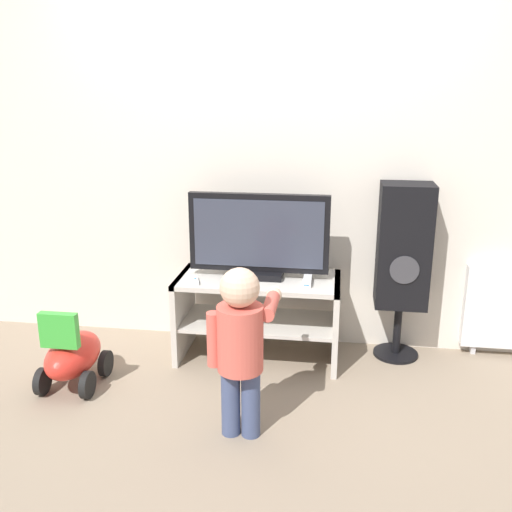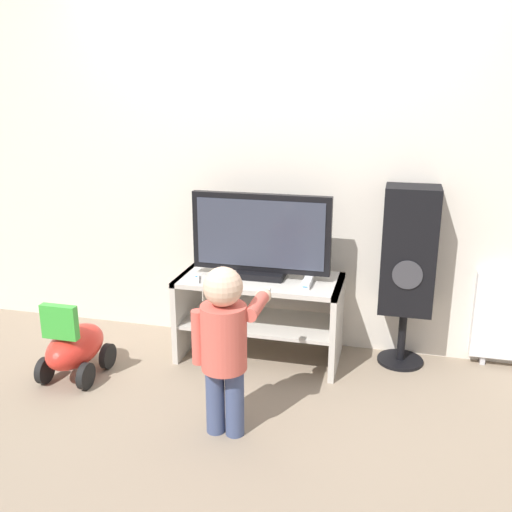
# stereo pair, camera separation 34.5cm
# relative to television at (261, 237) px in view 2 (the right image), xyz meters

# --- Properties ---
(ground_plane) EXTENTS (16.00, 16.00, 0.00)m
(ground_plane) POSITION_rel_television_xyz_m (0.00, -0.27, -0.81)
(ground_plane) COLOR gray
(wall_back) EXTENTS (10.00, 0.06, 2.60)m
(wall_back) POSITION_rel_television_xyz_m (0.00, 0.30, 0.49)
(wall_back) COLOR silver
(wall_back) RESTS_ON ground_plane
(tv_stand) EXTENTS (1.03, 0.49, 0.55)m
(tv_stand) POSITION_rel_television_xyz_m (0.00, -0.02, -0.45)
(tv_stand) COLOR beige
(tv_stand) RESTS_ON ground_plane
(television) EXTENTS (0.88, 0.20, 0.53)m
(television) POSITION_rel_television_xyz_m (0.00, 0.00, 0.00)
(television) COLOR black
(television) RESTS_ON tv_stand
(game_console) EXTENTS (0.05, 0.17, 0.04)m
(game_console) POSITION_rel_television_xyz_m (0.31, -0.09, -0.24)
(game_console) COLOR white
(game_console) RESTS_ON tv_stand
(remote_primary) EXTENTS (0.07, 0.13, 0.03)m
(remote_primary) POSITION_rel_television_xyz_m (-0.37, -0.16, -0.25)
(remote_primary) COLOR white
(remote_primary) RESTS_ON tv_stand
(child) EXTENTS (0.34, 0.50, 0.89)m
(child) POSITION_rel_television_xyz_m (0.04, -0.89, -0.28)
(child) COLOR #3F4C72
(child) RESTS_ON ground_plane
(speaker_tower) EXTENTS (0.32, 0.29, 1.14)m
(speaker_tower) POSITION_rel_television_xyz_m (0.90, 0.13, -0.08)
(speaker_tower) COLOR black
(speaker_tower) RESTS_ON ground_plane
(ride_on_toy) EXTENTS (0.31, 0.48, 0.51)m
(ride_on_toy) POSITION_rel_television_xyz_m (-1.03, -0.55, -0.61)
(ride_on_toy) COLOR red
(ride_on_toy) RESTS_ON ground_plane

